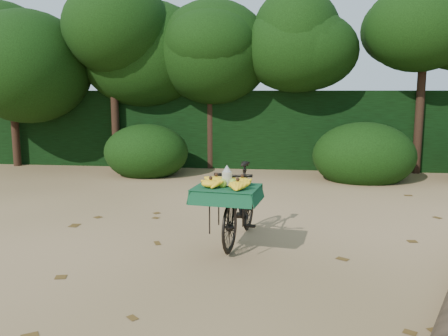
# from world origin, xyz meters

# --- Properties ---
(ground) EXTENTS (80.00, 80.00, 0.00)m
(ground) POSITION_xyz_m (0.00, 0.00, 0.00)
(ground) COLOR tan
(ground) RESTS_ON ground
(vendor_bicycle) EXTENTS (0.78, 1.71, 0.94)m
(vendor_bicycle) POSITION_xyz_m (-0.61, 0.04, 0.48)
(vendor_bicycle) COLOR black
(vendor_bicycle) RESTS_ON ground
(hedge_backdrop) EXTENTS (26.00, 1.80, 1.80)m
(hedge_backdrop) POSITION_xyz_m (0.00, 6.30, 0.90)
(hedge_backdrop) COLOR black
(hedge_backdrop) RESTS_ON ground
(tree_row) EXTENTS (14.50, 2.00, 4.00)m
(tree_row) POSITION_xyz_m (-0.65, 5.50, 2.00)
(tree_row) COLOR black
(tree_row) RESTS_ON ground
(bush_clumps) EXTENTS (8.80, 1.70, 0.90)m
(bush_clumps) POSITION_xyz_m (0.50, 4.30, 0.45)
(bush_clumps) COLOR black
(bush_clumps) RESTS_ON ground
(leaf_litter) EXTENTS (7.00, 7.30, 0.01)m
(leaf_litter) POSITION_xyz_m (0.00, 0.65, 0.01)
(leaf_litter) COLOR #523815
(leaf_litter) RESTS_ON ground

